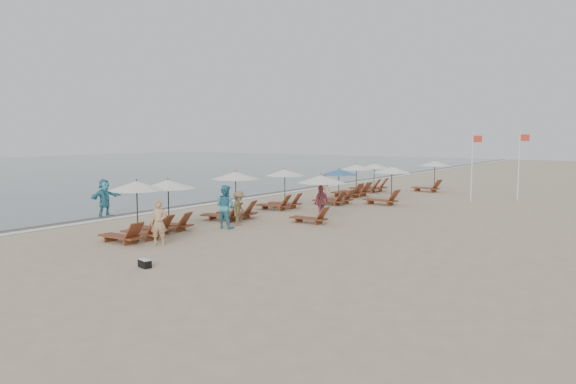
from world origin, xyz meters
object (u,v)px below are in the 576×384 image
Objects in this scene: lounger_station_1 at (165,204)px; beachgoer_far_a at (321,202)px; flag_pole_near at (473,163)px; inland_station_2 at (431,173)px; inland_station_0 at (317,192)px; waterline_walker at (105,198)px; lounger_station_2 at (232,196)px; beachgoer_mid_b at (239,208)px; beachgoer_mid_a at (225,207)px; lounger_station_0 at (134,211)px; lounger_station_5 at (353,182)px; beachgoer_near at (159,223)px; lounger_station_3 at (282,189)px; beachgoer_far_b at (323,187)px; duffel_bag at (145,263)px; lounger_station_4 at (336,186)px; inland_station_1 at (387,182)px; lounger_station_6 at (370,179)px.

lounger_station_1 reaches higher than beachgoer_far_a.
inland_station_2 is at bearing 134.68° from flag_pole_near.
waterline_walker is (-9.78, -4.30, -0.53)m from inland_station_0.
lounger_station_2 reaches higher than beachgoer_mid_b.
beachgoer_mid_a is at bearing -110.44° from flag_pole_near.
lounger_station_0 reaches higher than lounger_station_1.
beachgoer_far_a is at bearing -88.87° from inland_station_2.
waterline_walker is at bearing -111.35° from lounger_station_5.
beachgoer_near is 9.00m from beachgoer_far_a.
inland_station_2 is (3.11, 5.97, 0.36)m from lounger_station_5.
beachgoer_far_b is (-0.40, 5.02, -0.27)m from lounger_station_3.
beachgoer_mid_a is at bearing -143.98° from beachgoer_far_b.
lounger_station_0 is at bearing -76.74° from lounger_station_1.
lounger_station_2 is at bearing -99.79° from inland_station_2.
lounger_station_2 is at bearing -149.96° from beachgoer_far_b.
lounger_station_0 is at bearing 144.52° from duffel_bag.
duffel_bag is at bearing -80.01° from lounger_station_4.
lounger_station_4 is at bearing 55.42° from beachgoer_near.
lounger_station_0 is 0.92× the size of lounger_station_2.
lounger_station_1 is 0.92× the size of inland_station_2.
inland_station_0 is at bearing -105.14° from flag_pole_near.
inland_station_0 is 4.31m from beachgoer_mid_a.
flag_pole_near reaches higher than lounger_station_1.
lounger_station_5 reaches higher than waterline_walker.
inland_station_1 is at bearing -104.63° from beachgoer_mid_a.
inland_station_2 is (-0.79, 16.70, -0.12)m from inland_station_0.
flag_pole_near is at bearing -12.17° from lounger_station_6.
lounger_station_2 is 0.63× the size of flag_pole_near.
flag_pole_near is (5.91, 15.03, 1.58)m from beachgoer_mid_b.
duffel_bag is at bearing -177.14° from beachgoer_mid_b.
duffel_bag is (2.75, -6.84, -0.82)m from beachgoer_mid_a.
lounger_station_4 is at bearing -135.79° from flag_pole_near.
beachgoer_far_a is at bearing -123.21° from beachgoer_far_b.
lounger_station_0 is 16.07m from inland_station_1.
inland_station_2 is at bearing 35.97° from lounger_station_6.
lounger_station_1 is 1.34× the size of waterline_walker.
inland_station_1 is at bearing 52.00° from lounger_station_3.
inland_station_0 is 0.60× the size of flag_pole_near.
lounger_station_4 is at bearing -100.97° from inland_station_2.
inland_station_1 reaches higher than beachgoer_mid_b.
beachgoer_mid_a is (0.21, -9.94, -0.11)m from lounger_station_4.
waterline_walker is at bearing -128.08° from flag_pole_near.
inland_station_2 is (3.52, 2.56, 0.43)m from lounger_station_6.
waterline_walker is (-6.33, 3.38, -0.21)m from lounger_station_0.
inland_station_2 is (2.65, 24.38, 0.20)m from lounger_station_0.
lounger_station_4 is at bearing 113.01° from inland_station_0.
lounger_station_0 is 0.99× the size of lounger_station_4.
lounger_station_0 is at bearing 153.40° from beachgoer_mid_b.
lounger_station_1 is 13.70m from beachgoer_far_b.
flag_pole_near reaches higher than inland_station_2.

